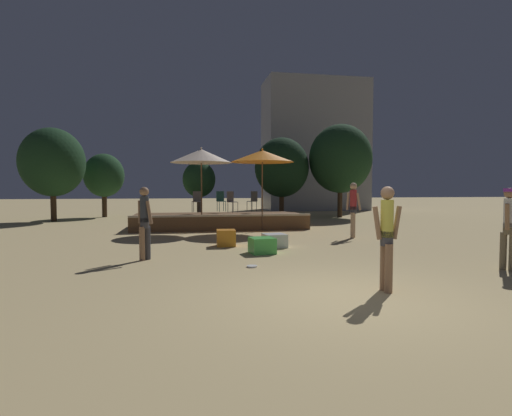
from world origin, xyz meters
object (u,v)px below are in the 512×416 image
bistro_chair_3 (231,200)px  bistro_chair_1 (221,199)px  person_2 (509,224)px  background_tree_4 (199,180)px  bistro_chair_0 (253,199)px  cube_seat_2 (262,245)px  background_tree_0 (52,162)px  cube_seat_1 (275,240)px  person_3 (145,220)px  background_tree_2 (340,159)px  bistro_chair_2 (197,199)px  cube_seat_0 (226,238)px  background_tree_1 (104,176)px  background_tree_3 (282,168)px  person_1 (387,235)px  patio_umbrella_1 (262,156)px  frisbee_disc (252,266)px  person_0 (353,207)px  patio_umbrella_0 (201,156)px

bistro_chair_3 → bistro_chair_1: bearing=79.7°
person_2 → background_tree_4: 18.00m
bistro_chair_0 → cube_seat_2: bearing=51.5°
cube_seat_2 → background_tree_0: bearing=126.4°
cube_seat_1 → person_3: bearing=-157.2°
cube_seat_1 → background_tree_2: background_tree_2 is taller
person_3 → bistro_chair_2: bearing=-145.3°
cube_seat_0 → background_tree_0: background_tree_0 is taller
bistro_chair_3 → background_tree_1: (-6.59, 7.47, 1.22)m
background_tree_2 → cube_seat_0: bearing=-126.7°
bistro_chair_0 → bistro_chair_1: 1.46m
cube_seat_0 → bistro_chair_1: bistro_chair_1 is taller
background_tree_1 → background_tree_4: size_ratio=1.12×
background_tree_3 → person_1: bearing=-98.0°
cube_seat_2 → bistro_chair_3: 6.91m
bistro_chair_0 → patio_umbrella_1: bearing=60.6°
patio_umbrella_1 → frisbee_disc: size_ratio=14.28×
cube_seat_0 → cube_seat_1: bearing=-18.2°
bistro_chair_2 → background_tree_2: 9.68m
person_2 → bistro_chair_0: bearing=-18.1°
patio_umbrella_1 → person_2: (3.53, -8.40, -1.99)m
background_tree_2 → background_tree_4: size_ratio=1.63×
person_1 → background_tree_1: bearing=-154.1°
person_0 → background_tree_2: bearing=14.4°
cube_seat_0 → background_tree_0: 13.05m
cube_seat_0 → person_0: size_ratio=0.30×
bistro_chair_3 → frisbee_disc: size_ratio=3.93×
cube_seat_1 → frisbee_disc: (-1.12, -2.75, -0.17)m
cube_seat_1 → background_tree_2: size_ratio=0.13×
cube_seat_1 → cube_seat_2: 1.15m
person_0 → background_tree_3: background_tree_3 is taller
cube_seat_1 → frisbee_disc: size_ratio=2.96×
person_3 → background_tree_4: 14.65m
person_0 → background_tree_4: 12.45m
cube_seat_0 → background_tree_2: bearing=53.3°
cube_seat_0 → background_tree_0: bearing=127.4°
background_tree_4 → background_tree_2: bearing=-15.6°
bistro_chair_1 → bistro_chair_3: (0.38, -0.90, 0.00)m
person_1 → cube_seat_1: bearing=-169.3°
cube_seat_0 → bistro_chair_2: 6.10m
background_tree_1 → background_tree_4: 5.49m
patio_umbrella_0 → bistro_chair_0: bearing=37.3°
cube_seat_0 → frisbee_disc: 3.21m
patio_umbrella_0 → background_tree_3: bearing=54.9°
cube_seat_1 → background_tree_3: bearing=75.2°
background_tree_3 → bistro_chair_3: bearing=-122.2°
patio_umbrella_0 → bistro_chair_1: size_ratio=3.65×
patio_umbrella_1 → background_tree_0: bearing=147.2°
bistro_chair_0 → frisbee_disc: 9.30m
person_0 → background_tree_2: (3.25, 9.20, 2.33)m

